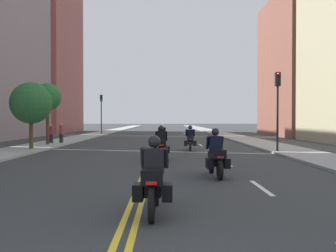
{
  "coord_description": "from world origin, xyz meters",
  "views": [
    {
      "loc": [
        0.65,
        -2.66,
        1.91
      ],
      "look_at": [
        0.83,
        17.56,
        1.58
      ],
      "focal_mm": 40.68,
      "sensor_mm": 36.0,
      "label": 1
    }
  ],
  "objects_px": {
    "motorcycle_3": "(190,140)",
    "street_tree_1": "(31,103)",
    "motorcycle_0": "(154,181)",
    "motorcycle_2": "(161,146)",
    "street_tree_0": "(47,98)",
    "motorcycle_1": "(216,157)",
    "motorcycle_4": "(162,136)",
    "traffic_light_far": "(101,108)",
    "pedestrian_1": "(51,134)",
    "pedestrian_2": "(61,133)",
    "traffic_light_near": "(278,97)"
  },
  "relations": [
    {
      "from": "motorcycle_3",
      "to": "street_tree_1",
      "type": "xyz_separation_m",
      "value": [
        -9.87,
        0.09,
        2.3
      ]
    },
    {
      "from": "motorcycle_0",
      "to": "street_tree_1",
      "type": "height_order",
      "value": "street_tree_1"
    },
    {
      "from": "motorcycle_2",
      "to": "street_tree_0",
      "type": "xyz_separation_m",
      "value": [
        -8.45,
        9.89,
        2.87
      ]
    },
    {
      "from": "motorcycle_1",
      "to": "motorcycle_4",
      "type": "height_order",
      "value": "motorcycle_1"
    },
    {
      "from": "traffic_light_far",
      "to": "street_tree_0",
      "type": "xyz_separation_m",
      "value": [
        -0.82,
        -18.75,
        0.14
      ]
    },
    {
      "from": "traffic_light_far",
      "to": "pedestrian_1",
      "type": "xyz_separation_m",
      "value": [
        -1.09,
        -17.07,
        -2.58
      ]
    },
    {
      "from": "motorcycle_0",
      "to": "traffic_light_far",
      "type": "distance_m",
      "value": 39.91
    },
    {
      "from": "motorcycle_3",
      "to": "pedestrian_2",
      "type": "xyz_separation_m",
      "value": [
        -9.72,
        6.38,
        0.22
      ]
    },
    {
      "from": "street_tree_0",
      "to": "motorcycle_1",
      "type": "bearing_deg",
      "value": -56.03
    },
    {
      "from": "motorcycle_0",
      "to": "motorcycle_2",
      "type": "relative_size",
      "value": 0.94
    },
    {
      "from": "motorcycle_2",
      "to": "street_tree_0",
      "type": "distance_m",
      "value": 13.32
    },
    {
      "from": "motorcycle_0",
      "to": "pedestrian_2",
      "type": "height_order",
      "value": "pedestrian_2"
    },
    {
      "from": "motorcycle_3",
      "to": "motorcycle_1",
      "type": "bearing_deg",
      "value": -85.99
    },
    {
      "from": "motorcycle_1",
      "to": "traffic_light_far",
      "type": "xyz_separation_m",
      "value": [
        -9.51,
        34.08,
        2.74
      ]
    },
    {
      "from": "motorcycle_1",
      "to": "motorcycle_3",
      "type": "relative_size",
      "value": 1.01
    },
    {
      "from": "traffic_light_far",
      "to": "pedestrian_2",
      "type": "height_order",
      "value": "traffic_light_far"
    },
    {
      "from": "pedestrian_2",
      "to": "street_tree_0",
      "type": "distance_m",
      "value": 3.35
    },
    {
      "from": "traffic_light_far",
      "to": "pedestrian_2",
      "type": "xyz_separation_m",
      "value": [
        -0.34,
        -16.81,
        -2.54
      ]
    },
    {
      "from": "traffic_light_far",
      "to": "street_tree_1",
      "type": "relative_size",
      "value": 1.17
    },
    {
      "from": "motorcycle_4",
      "to": "pedestrian_2",
      "type": "relative_size",
      "value": 1.32
    },
    {
      "from": "pedestrian_2",
      "to": "street_tree_1",
      "type": "distance_m",
      "value": 6.63
    },
    {
      "from": "motorcycle_3",
      "to": "traffic_light_far",
      "type": "xyz_separation_m",
      "value": [
        -9.38,
        23.19,
        2.76
      ]
    },
    {
      "from": "traffic_light_far",
      "to": "pedestrian_2",
      "type": "distance_m",
      "value": 17.01
    },
    {
      "from": "motorcycle_0",
      "to": "motorcycle_4",
      "type": "xyz_separation_m",
      "value": [
        0.01,
        21.31,
        -0.02
      ]
    },
    {
      "from": "motorcycle_0",
      "to": "motorcycle_2",
      "type": "xyz_separation_m",
      "value": [
        0.06,
        10.44,
        0.01
      ]
    },
    {
      "from": "motorcycle_4",
      "to": "traffic_light_near",
      "type": "height_order",
      "value": "traffic_light_near"
    },
    {
      "from": "pedestrian_1",
      "to": "street_tree_1",
      "type": "distance_m",
      "value": 6.42
    },
    {
      "from": "motorcycle_4",
      "to": "traffic_light_far",
      "type": "bearing_deg",
      "value": 109.76
    },
    {
      "from": "motorcycle_3",
      "to": "traffic_light_far",
      "type": "height_order",
      "value": "traffic_light_far"
    },
    {
      "from": "motorcycle_0",
      "to": "traffic_light_far",
      "type": "bearing_deg",
      "value": 103.04
    },
    {
      "from": "motorcycle_0",
      "to": "traffic_light_far",
      "type": "relative_size",
      "value": 0.44
    },
    {
      "from": "motorcycle_1",
      "to": "street_tree_0",
      "type": "bearing_deg",
      "value": 121.26
    },
    {
      "from": "motorcycle_1",
      "to": "motorcycle_3",
      "type": "xyz_separation_m",
      "value": [
        -0.13,
        10.89,
        -0.02
      ]
    },
    {
      "from": "pedestrian_2",
      "to": "motorcycle_2",
      "type": "bearing_deg",
      "value": -136.63
    },
    {
      "from": "motorcycle_1",
      "to": "motorcycle_4",
      "type": "relative_size",
      "value": 1.03
    },
    {
      "from": "motorcycle_0",
      "to": "motorcycle_4",
      "type": "bearing_deg",
      "value": 92.04
    },
    {
      "from": "motorcycle_1",
      "to": "pedestrian_1",
      "type": "bearing_deg",
      "value": 119.21
    },
    {
      "from": "traffic_light_near",
      "to": "motorcycle_2",
      "type": "bearing_deg",
      "value": -150.97
    },
    {
      "from": "traffic_light_near",
      "to": "street_tree_1",
      "type": "height_order",
      "value": "traffic_light_near"
    },
    {
      "from": "motorcycle_4",
      "to": "traffic_light_near",
      "type": "relative_size",
      "value": 0.47
    },
    {
      "from": "motorcycle_3",
      "to": "street_tree_1",
      "type": "bearing_deg",
      "value": -177.15
    },
    {
      "from": "motorcycle_4",
      "to": "street_tree_0",
      "type": "xyz_separation_m",
      "value": [
        -8.41,
        -0.98,
        2.9
      ]
    },
    {
      "from": "pedestrian_2",
      "to": "motorcycle_1",
      "type": "bearing_deg",
      "value": -140.92
    },
    {
      "from": "motorcycle_2",
      "to": "street_tree_1",
      "type": "height_order",
      "value": "street_tree_1"
    },
    {
      "from": "motorcycle_2",
      "to": "pedestrian_1",
      "type": "distance_m",
      "value": 14.5
    },
    {
      "from": "motorcycle_0",
      "to": "street_tree_0",
      "type": "distance_m",
      "value": 22.18
    },
    {
      "from": "traffic_light_near",
      "to": "street_tree_0",
      "type": "xyz_separation_m",
      "value": [
        -15.1,
        6.2,
        0.32
      ]
    },
    {
      "from": "motorcycle_3",
      "to": "motorcycle_4",
      "type": "relative_size",
      "value": 1.02
    },
    {
      "from": "motorcycle_2",
      "to": "motorcycle_1",
      "type": "bearing_deg",
      "value": -72.13
    },
    {
      "from": "pedestrian_2",
      "to": "traffic_light_far",
      "type": "bearing_deg",
      "value": 8.2
    }
  ]
}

